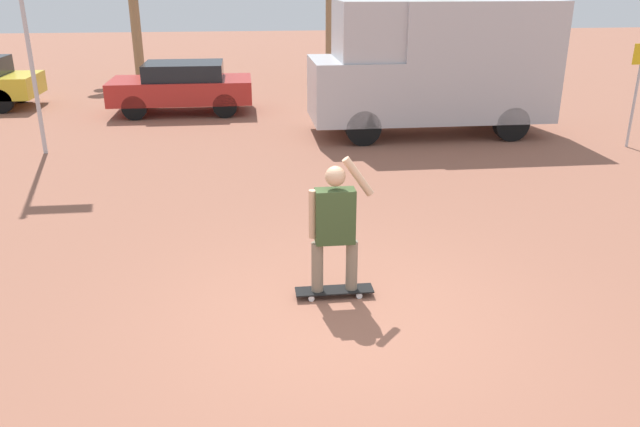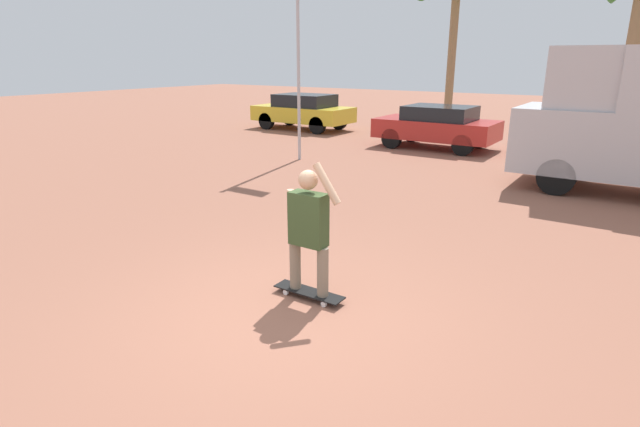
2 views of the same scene
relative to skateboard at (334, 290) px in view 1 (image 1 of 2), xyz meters
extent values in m
plane|color=#935B47|center=(0.04, -0.50, -0.07)|extent=(80.00, 80.00, 0.00)
cube|color=black|center=(0.00, 0.00, 0.01)|extent=(0.93, 0.24, 0.02)
cylinder|color=white|center=(-0.29, -0.10, -0.04)|extent=(0.07, 0.03, 0.07)
cylinder|color=white|center=(-0.29, 0.10, -0.04)|extent=(0.07, 0.03, 0.07)
cylinder|color=white|center=(0.29, -0.10, -0.04)|extent=(0.07, 0.03, 0.07)
cylinder|color=white|center=(0.29, 0.10, -0.04)|extent=(0.07, 0.03, 0.07)
cylinder|color=gray|center=(-0.20, 0.00, 0.32)|extent=(0.14, 0.14, 0.62)
cylinder|color=gray|center=(0.20, 0.00, 0.32)|extent=(0.14, 0.14, 0.62)
cube|color=#384C28|center=(0.00, 0.00, 0.96)|extent=(0.46, 0.22, 0.65)
sphere|color=tan|center=(0.00, 0.00, 1.43)|extent=(0.23, 0.23, 0.23)
cylinder|color=tan|center=(-0.26, 0.00, 0.99)|extent=(0.09, 0.09, 0.57)
cylinder|color=tan|center=(0.26, 0.00, 1.42)|extent=(0.37, 0.09, 0.48)
cylinder|color=black|center=(1.65, 7.06, 0.33)|extent=(0.80, 0.28, 0.80)
cylinder|color=black|center=(1.65, 8.90, 0.33)|extent=(0.80, 0.28, 0.80)
cylinder|color=black|center=(5.15, 7.06, 0.33)|extent=(0.80, 0.28, 0.80)
cylinder|color=black|center=(5.15, 8.90, 0.33)|extent=(0.80, 0.28, 0.80)
cube|color=#BCBCC1|center=(1.56, 7.98, 1.03)|extent=(1.98, 2.12, 1.41)
cube|color=black|center=(1.17, 7.98, 1.32)|extent=(0.04, 1.80, 0.71)
cube|color=#BCBCC1|center=(4.39, 7.98, 1.68)|extent=(3.67, 2.12, 2.70)
cube|color=#BCBCC1|center=(1.86, 7.98, 2.39)|extent=(1.38, 1.95, 1.29)
cylinder|color=black|center=(-3.92, 10.42, 0.25)|extent=(0.65, 0.22, 0.65)
cylinder|color=black|center=(-3.92, 12.07, 0.25)|extent=(0.65, 0.22, 0.65)
cylinder|color=black|center=(-1.53, 10.42, 0.25)|extent=(0.65, 0.22, 0.65)
cylinder|color=black|center=(-1.53, 12.07, 0.25)|extent=(0.65, 0.22, 0.65)
cube|color=#B22823|center=(-2.73, 11.25, 0.56)|extent=(3.86, 1.88, 0.62)
cube|color=black|center=(-2.63, 11.25, 1.09)|extent=(2.12, 1.65, 0.44)
cylinder|color=black|center=(-7.78, 11.75, 0.27)|extent=(0.69, 0.22, 0.69)
cylinder|color=black|center=(-7.78, 13.38, 0.27)|extent=(0.69, 0.22, 0.69)
cylinder|color=#8E704C|center=(6.27, 16.16, 2.42)|extent=(0.55, 0.55, 4.98)
cylinder|color=#8E704C|center=(2.20, 16.24, 2.77)|extent=(0.47, 0.47, 5.69)
cylinder|color=#B7B7BC|center=(-5.34, 7.17, 2.97)|extent=(0.09, 0.09, 6.09)
cylinder|color=#B7B7BC|center=(7.54, 6.19, 1.06)|extent=(0.06, 0.06, 2.27)
camera|label=1|loc=(-0.96, -6.59, 3.52)|focal=35.00mm
camera|label=2|loc=(3.23, -4.60, 2.77)|focal=28.00mm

